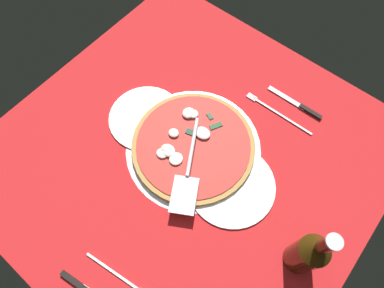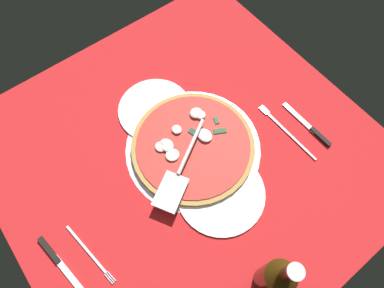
% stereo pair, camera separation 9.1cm
% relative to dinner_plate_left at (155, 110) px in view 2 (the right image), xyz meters
% --- Properties ---
extents(ground_plane, '(0.97, 0.97, 0.01)m').
position_rel_dinner_plate_left_xyz_m(ground_plane, '(0.16, -0.01, -0.01)').
color(ground_plane, red).
extents(pizza_pan, '(0.37, 0.37, 0.01)m').
position_rel_dinner_plate_left_xyz_m(pizza_pan, '(0.16, 0.01, -0.00)').
color(pizza_pan, silver).
rests_on(pizza_pan, ground_plane).
extents(dinner_plate_left, '(0.21, 0.21, 0.01)m').
position_rel_dinner_plate_left_xyz_m(dinner_plate_left, '(0.00, 0.00, 0.00)').
color(dinner_plate_left, white).
rests_on(dinner_plate_left, ground_plane).
extents(dinner_plate_right, '(0.23, 0.23, 0.01)m').
position_rel_dinner_plate_left_xyz_m(dinner_plate_right, '(0.31, -0.01, 0.00)').
color(dinner_plate_right, white).
rests_on(dinner_plate_right, ground_plane).
extents(pizza, '(0.33, 0.33, 0.03)m').
position_rel_dinner_plate_left_xyz_m(pizza, '(0.16, 0.01, 0.01)').
color(pizza, '#B18343').
rests_on(pizza, pizza_pan).
extents(pizza_server, '(0.16, 0.25, 0.01)m').
position_rel_dinner_plate_left_xyz_m(pizza_server, '(0.20, -0.06, 0.04)').
color(pizza_server, silver).
rests_on(pizza_server, pizza).
extents(place_setting_near, '(0.20, 0.16, 0.01)m').
position_rel_dinner_plate_left_xyz_m(place_setting_near, '(0.22, -0.38, -0.00)').
color(place_setting_near, white).
rests_on(place_setting_near, ground_plane).
extents(place_setting_far, '(0.21, 0.14, 0.01)m').
position_rel_dinner_plate_left_xyz_m(place_setting_far, '(0.30, 0.28, -0.00)').
color(place_setting_far, silver).
rests_on(place_setting_far, ground_plane).
extents(beer_bottle, '(0.07, 0.07, 0.24)m').
position_rel_dinner_plate_left_xyz_m(beer_bottle, '(0.54, -0.06, 0.09)').
color(beer_bottle, '#332208').
rests_on(beer_bottle, ground_plane).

